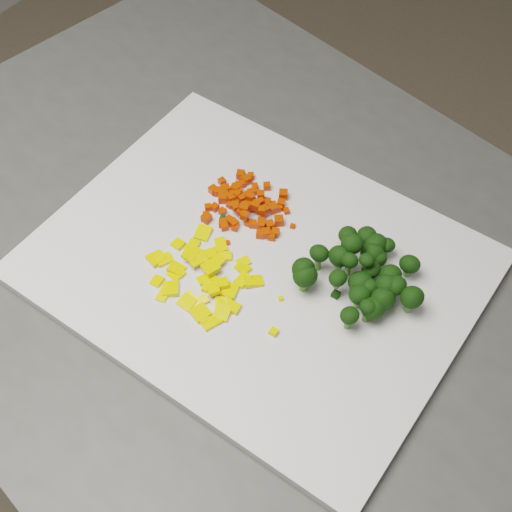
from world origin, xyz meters
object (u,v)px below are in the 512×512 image
Objects in this scene: carrot_pile at (248,201)px; pepper_pile at (201,273)px; cutting_board at (256,265)px; counter_block at (253,422)px; broccoli_pile at (360,271)px.

carrot_pile is 0.11m from pepper_pile.
pepper_pile is (-0.04, -0.05, 0.01)m from cutting_board.
counter_block is 2.13× the size of cutting_board.
cutting_board is at bearing -161.41° from broccoli_pile.
broccoli_pile is (0.11, 0.04, 0.03)m from cutting_board.
pepper_pile is at bearing -81.71° from carrot_pile.
carrot_pile is 0.86× the size of pepper_pile.
counter_block is 8.00× the size of broccoli_pile.
broccoli_pile is at bearing 12.74° from counter_block.
pepper_pile is 0.17m from broccoli_pile.
cutting_board is 0.12m from broccoli_pile.
carrot_pile is at bearing 172.81° from broccoli_pile.
counter_block is 0.51m from broccoli_pile.
carrot_pile is (-0.05, 0.06, 0.02)m from cutting_board.
cutting_board is at bearing 55.17° from pepper_pile.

